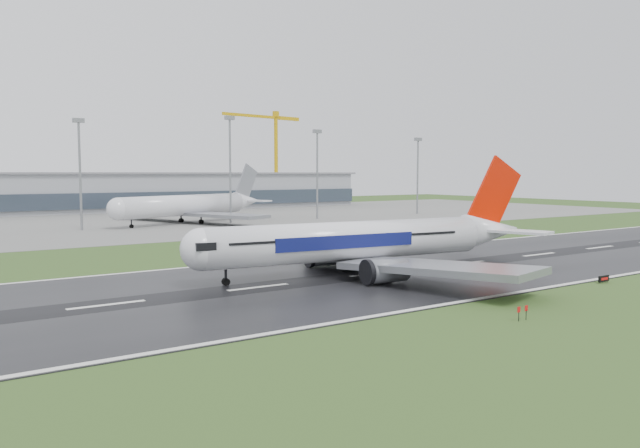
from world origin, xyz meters
TOP-DOWN VIEW (x-y plane):
  - ground at (0.00, 0.00)m, footprint 520.00×520.00m
  - runway at (0.00, 0.00)m, footprint 400.00×45.00m
  - apron at (0.00, 125.00)m, footprint 400.00×130.00m
  - terminal at (0.00, 185.00)m, footprint 240.00×36.00m
  - main_airliner at (0.29, 0.82)m, footprint 65.49×63.01m
  - parked_airliner at (12.88, 106.50)m, footprint 76.96×74.48m
  - tower_crane at (97.00, 200.00)m, footprint 47.01×10.25m
  - runway_sign at (22.40, -23.76)m, footprint 2.28×0.87m
  - floodmast_2 at (-20.44, 100.00)m, footprint 0.64×0.64m
  - floodmast_3 at (23.70, 100.00)m, footprint 0.64×0.64m
  - floodmast_4 at (55.86, 100.00)m, footprint 0.64×0.64m
  - floodmast_5 at (101.49, 100.00)m, footprint 0.64×0.64m

SIDE VIEW (x-z plane):
  - ground at x=0.00m, z-range 0.00..0.00m
  - apron at x=0.00m, z-range 0.00..0.08m
  - runway at x=0.00m, z-range 0.00..0.10m
  - runway_sign at x=22.40m, z-range 0.00..1.04m
  - terminal at x=0.00m, z-range 0.00..15.00m
  - main_airliner at x=0.29m, z-range 0.10..17.64m
  - parked_airliner at x=12.88m, z-range 0.08..17.97m
  - floodmast_5 at x=101.49m, z-range 0.00..27.57m
  - floodmast_4 at x=55.86m, z-range 0.00..28.82m
  - floodmast_2 at x=-20.44m, z-range 0.00..28.86m
  - floodmast_3 at x=23.70m, z-range 0.00..31.70m
  - tower_crane at x=97.00m, z-range 0.00..46.43m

